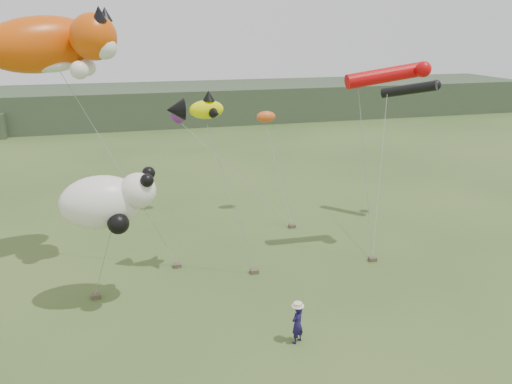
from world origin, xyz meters
TOP-DOWN VIEW (x-y plane):
  - ground at (0.00, 0.00)m, footprint 120.00×120.00m
  - headland at (-3.11, 44.69)m, footprint 90.00×13.00m
  - festival_attendant at (-0.54, -1.33)m, footprint 0.66×0.60m
  - sandbag_anchors at (-0.89, 5.25)m, footprint 13.09×5.50m
  - cat_kite at (-8.46, 7.52)m, footprint 6.81×4.35m
  - fish_kite at (-3.01, 4.87)m, footprint 2.39×1.62m
  - tube_kites at (7.30, 6.46)m, footprint 7.09×5.97m
  - panda_kite at (-6.73, 3.06)m, footprint 3.64×2.35m
  - misc_kites at (-0.70, 12.41)m, footprint 5.90×1.70m

SIDE VIEW (x-z plane):
  - ground at x=0.00m, z-range 0.00..0.00m
  - sandbag_anchors at x=-0.89m, z-range 0.00..0.19m
  - festival_attendant at x=-0.54m, z-range 0.00..1.50m
  - headland at x=-3.11m, z-range -0.08..3.92m
  - panda_kite at x=-6.73m, z-range 3.27..5.53m
  - misc_kites at x=-0.70m, z-range 5.34..6.45m
  - fish_kite at x=-3.01m, z-range 6.86..8.10m
  - tube_kites at x=7.30m, z-range 7.04..9.41m
  - cat_kite at x=-8.46m, z-range 8.56..11.47m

